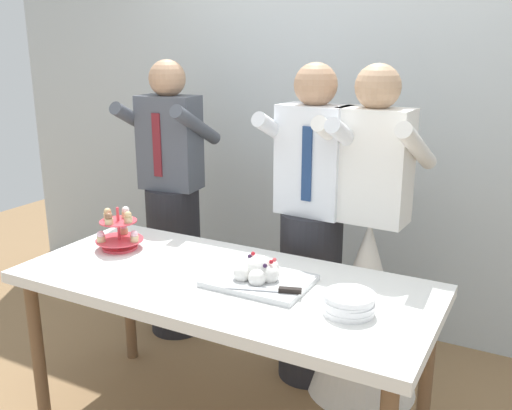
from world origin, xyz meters
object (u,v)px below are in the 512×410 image
(main_cake_tray, at_px, (259,275))
(plate_stack, at_px, (349,303))
(person_guest, at_px, (173,216))
(person_bride, at_px, (366,286))
(person_groom, at_px, (311,245))
(dessert_table, at_px, (223,294))
(cupcake_stand, at_px, (119,232))

(main_cake_tray, relative_size, plate_stack, 2.18)
(main_cake_tray, bearing_deg, person_guest, 143.97)
(person_bride, bearing_deg, main_cake_tray, -114.65)
(plate_stack, height_order, person_groom, person_groom)
(person_bride, distance_m, person_guest, 1.25)
(person_bride, bearing_deg, dessert_table, -124.66)
(person_bride, bearing_deg, person_groom, -179.51)
(person_groom, xyz_separation_m, person_bride, (0.30, 0.00, -0.16))
(dessert_table, xyz_separation_m, person_bride, (0.44, 0.64, -0.12))
(dessert_table, height_order, cupcake_stand, cupcake_stand)
(cupcake_stand, bearing_deg, plate_stack, -6.15)
(cupcake_stand, bearing_deg, main_cake_tray, -3.59)
(person_groom, xyz_separation_m, person_guest, (-0.93, 0.08, 0.00))
(cupcake_stand, distance_m, person_bride, 1.25)
(plate_stack, bearing_deg, person_groom, 122.46)
(dessert_table, distance_m, cupcake_stand, 0.66)
(cupcake_stand, relative_size, person_bride, 0.14)
(cupcake_stand, distance_m, plate_stack, 1.23)
(cupcake_stand, relative_size, plate_stack, 1.17)
(main_cake_tray, distance_m, person_bride, 0.71)
(person_groom, distance_m, person_bride, 0.34)
(plate_stack, relative_size, person_bride, 0.12)
(cupcake_stand, height_order, plate_stack, cupcake_stand)
(main_cake_tray, bearing_deg, person_groom, 91.85)
(cupcake_stand, relative_size, person_groom, 0.14)
(dessert_table, relative_size, person_bride, 1.08)
(main_cake_tray, relative_size, person_groom, 0.26)
(main_cake_tray, bearing_deg, cupcake_stand, 176.41)
(person_guest, bearing_deg, dessert_table, -42.37)
(person_guest, bearing_deg, person_groom, -5.17)
(dessert_table, relative_size, person_groom, 1.08)
(person_bride, bearing_deg, plate_stack, -78.68)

